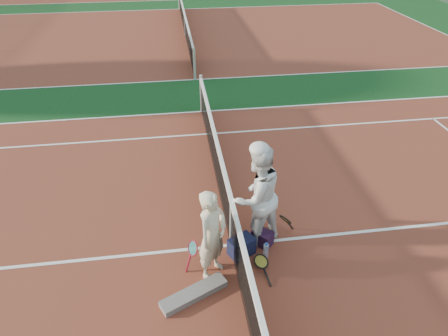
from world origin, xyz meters
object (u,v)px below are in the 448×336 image
Objects in this scene: player_a at (212,235)px; player_b at (257,196)px; sports_bag_navy at (242,247)px; water_bottle at (266,251)px; racket_black_held at (285,225)px; racket_spare at (261,263)px; sports_bag_purple at (262,238)px; net_main at (231,224)px; racket_red at (193,255)px.

player_b is (0.83, 0.68, 0.15)m from player_a.
player_a is 0.90m from sports_bag_navy.
player_b is 0.96m from water_bottle.
sports_bag_navy reaches higher than water_bottle.
player_b is 0.92m from sports_bag_navy.
player_a is at bearing -11.06° from racket_black_held.
water_bottle is at bearing 73.24° from player_b.
water_bottle is at bearing 9.98° from racket_black_held.
racket_spare is 0.53m from sports_bag_purple.
water_bottle is at bearing -35.08° from net_main.
player_a is 4.66× the size of sports_bag_purple.
racket_red is (-1.14, -0.55, -0.67)m from player_b.
sports_bag_purple is (0.13, 0.51, 0.07)m from racket_spare.
player_a reaches higher than racket_spare.
racket_red is at bearing -148.57° from net_main.
racket_spare is (0.81, 0.02, -0.74)m from player_a.
player_a is 2.72× the size of racket_spare.
racket_red is 1.14× the size of racket_black_held.
racket_black_held is 0.47m from sports_bag_purple.
racket_black_held is at bearing 5.94° from net_main.
sports_bag_purple is at bearing 87.46° from water_bottle.
racket_black_held is at bearing -48.74° from racket_spare.
net_main is at bearing 144.92° from water_bottle.
water_bottle is (-0.02, -0.34, 0.01)m from sports_bag_purple.
racket_red is (-0.70, -0.42, -0.22)m from net_main.
racket_spare is at bearing 12.01° from racket_black_held.
sports_bag_purple is (0.41, 0.19, -0.03)m from sports_bag_navy.
player_b is at bearing -9.86° from racket_spare.
sports_bag_purple is at bearing 25.27° from sports_bag_navy.
net_main reaches higher than racket_black_held.
sports_bag_navy reaches higher than sports_bag_purple.
player_a is 1.62m from racket_black_held.
racket_black_held reaches higher than racket_spare.
racket_red is 1.66× the size of sports_bag_purple.
net_main is 0.74m from player_a.
racket_black_held is (1.68, 0.53, -0.03)m from racket_red.
racket_red is at bearing -166.51° from sports_bag_navy.
net_main is 31.61× the size of sports_bag_purple.
racket_spare is at bearing -52.32° from net_main.
player_b is at bearing -4.11° from racket_red.
racket_spare is (0.42, -0.54, -0.44)m from net_main.
racket_black_held is 1.20× the size of sports_bag_navy.
racket_spare is at bearing 60.88° from player_b.
racket_black_held is at bearing 46.79° from water_bottle.
sports_bag_navy is at bearing -17.55° from player_a.
sports_bag_navy is at bearing -154.73° from sports_bag_purple.
racket_red is 0.87m from sports_bag_navy.
net_main is 18.44× the size of racket_spare.
sports_bag_navy reaches higher than racket_spare.
racket_red is 1.31m from sports_bag_purple.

